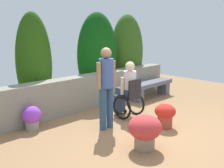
{
  "coord_description": "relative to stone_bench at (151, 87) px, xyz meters",
  "views": [
    {
      "loc": [
        -3.94,
        -3.1,
        2.09
      ],
      "look_at": [
        0.01,
        0.94,
        0.85
      ],
      "focal_mm": 41.48,
      "sensor_mm": 36.0,
      "label": 1
    }
  ],
  "objects": [
    {
      "name": "hedge_backdrop",
      "position": [
        -1.93,
        1.19,
        1.0
      ],
      "size": [
        6.31,
        1.01,
        3.21
      ],
      "color": "#1B530F",
      "rests_on": "ground"
    },
    {
      "name": "flower_pot_terracotta_by_wall",
      "position": [
        -2.82,
        -2.0,
        0.01
      ],
      "size": [
        0.59,
        0.59,
        0.62
      ],
      "color": "gray",
      "rests_on": "ground"
    },
    {
      "name": "person_in_wheelchair",
      "position": [
        -1.78,
        -0.65,
        0.29
      ],
      "size": [
        0.53,
        0.66,
        1.33
      ],
      "rotation": [
        0.0,
        0.0,
        -0.09
      ],
      "color": "black",
      "rests_on": "ground"
    },
    {
      "name": "flower_pot_red_accent",
      "position": [
        -1.72,
        -1.67,
        -0.04
      ],
      "size": [
        0.44,
        0.44,
        0.52
      ],
      "color": "#AA4333",
      "rests_on": "ground"
    },
    {
      "name": "stone_bench",
      "position": [
        0.0,
        0.0,
        0.0
      ],
      "size": [
        1.66,
        0.4,
        0.49
      ],
      "rotation": [
        0.0,
        0.0,
        0.14
      ],
      "color": "slate",
      "rests_on": "ground"
    },
    {
      "name": "ground_plane",
      "position": [
        -2.23,
        -1.51,
        -0.34
      ],
      "size": [
        11.64,
        11.64,
        0.0
      ],
      "primitive_type": "plane",
      "color": "#987049"
    },
    {
      "name": "flower_pot_purple_near",
      "position": [
        -3.8,
        0.2,
        -0.07
      ],
      "size": [
        0.38,
        0.38,
        0.51
      ],
      "color": "gray",
      "rests_on": "ground"
    },
    {
      "name": "person_standing_companion",
      "position": [
        -2.65,
        -0.84,
        0.65
      ],
      "size": [
        0.49,
        0.3,
        1.7
      ],
      "rotation": [
        0.0,
        0.0,
        0.01
      ],
      "color": "navy",
      "rests_on": "ground"
    },
    {
      "name": "stone_retaining_wall",
      "position": [
        -2.23,
        0.57,
        0.1
      ],
      "size": [
        6.39,
        0.39,
        0.88
      ],
      "primitive_type": "cube",
      "color": "gray",
      "rests_on": "ground"
    }
  ]
}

